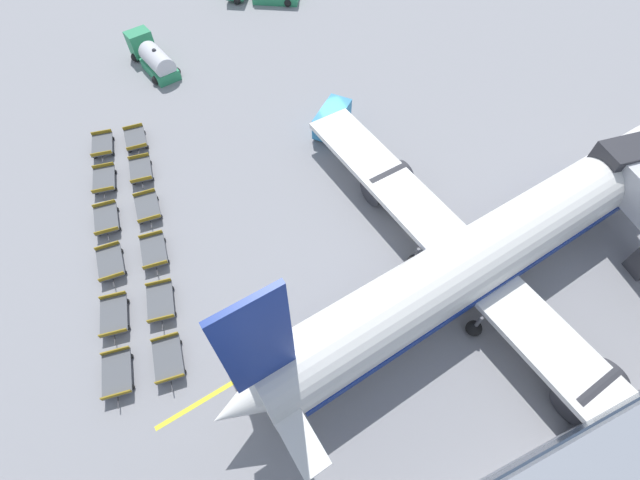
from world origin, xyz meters
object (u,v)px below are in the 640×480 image
baggage_dolly_row_near_col_c (106,219)px  baggage_dolly_row_mid_a_col_b (141,170)px  airplane (485,254)px  baggage_dolly_row_mid_a_col_d (154,251)px  baggage_dolly_row_mid_a_col_a (136,139)px  service_van (332,119)px  baggage_dolly_row_near_col_b (104,179)px  fuel_tanker_secondary (154,58)px  baggage_dolly_row_mid_a_col_c (148,207)px  baggage_dolly_row_near_col_f (117,374)px  baggage_dolly_row_near_col_d (111,263)px  baggage_dolly_row_near_col_a (102,145)px  baggage_dolly_row_near_col_e (114,315)px  baggage_dolly_row_mid_a_col_f (168,359)px  baggage_dolly_row_mid_a_col_e (161,302)px

baggage_dolly_row_near_col_c → baggage_dolly_row_mid_a_col_b: (-4.28, 3.48, 0.00)m
airplane → baggage_dolly_row_mid_a_col_d: size_ratio=10.80×
baggage_dolly_row_mid_a_col_a → service_van: bearing=71.7°
baggage_dolly_row_near_col_b → baggage_dolly_row_near_col_c: (4.41, -0.44, 0.00)m
airplane → service_van: size_ratio=8.65×
fuel_tanker_secondary → baggage_dolly_row_mid_a_col_c: fuel_tanker_secondary is taller
baggage_dolly_row_near_col_f → baggage_dolly_row_mid_a_col_d: bearing=154.3°
fuel_tanker_secondary → baggage_dolly_row_mid_a_col_d: 24.20m
baggage_dolly_row_near_col_d → baggage_dolly_row_mid_a_col_c: size_ratio=1.00×
baggage_dolly_row_near_col_a → baggage_dolly_row_mid_a_col_b: same height
baggage_dolly_row_near_col_b → baggage_dolly_row_mid_a_col_b: 3.04m
baggage_dolly_row_near_col_f → service_van: bearing=125.2°
fuel_tanker_secondary → baggage_dolly_row_mid_a_col_b: fuel_tanker_secondary is taller
baggage_dolly_row_near_col_d → baggage_dolly_row_near_col_e: (4.40, -0.41, 0.00)m
baggage_dolly_row_near_col_d → baggage_dolly_row_near_col_e: 4.42m
baggage_dolly_row_near_col_f → baggage_dolly_row_mid_a_col_a: bearing=166.9°
service_van → baggage_dolly_row_mid_a_col_f: (15.92, -18.94, -0.74)m
fuel_tanker_secondary → baggage_dolly_row_mid_a_col_e: bearing=-11.1°
baggage_dolly_row_mid_a_col_a → baggage_dolly_row_near_col_b: bearing=-39.9°
fuel_tanker_secondary → baggage_dolly_row_near_col_f: 33.19m
baggage_dolly_row_near_col_b → baggage_dolly_row_near_col_d: 8.73m
airplane → baggage_dolly_row_mid_a_col_a: bearing=-141.0°
fuel_tanker_secondary → baggage_dolly_row_near_col_a: fuel_tanker_secondary is taller
baggage_dolly_row_near_col_d → baggage_dolly_row_mid_a_col_d: (0.27, 3.12, 0.00)m
baggage_dolly_row_near_col_e → baggage_dolly_row_mid_a_col_f: (4.50, 2.69, 0.00)m
airplane → baggage_dolly_row_near_col_c: bearing=-124.2°
fuel_tanker_secondary → baggage_dolly_row_mid_a_col_d: fuel_tanker_secondary is taller
baggage_dolly_row_near_col_b → baggage_dolly_row_mid_a_col_c: same height
baggage_dolly_row_near_col_d → baggage_dolly_row_mid_a_col_d: same height
baggage_dolly_row_near_col_d → baggage_dolly_row_mid_a_col_e: size_ratio=0.98×
fuel_tanker_secondary → baggage_dolly_row_mid_a_col_c: bearing=-13.7°
baggage_dolly_row_near_col_b → baggage_dolly_row_mid_a_col_f: 17.66m
baggage_dolly_row_near_col_e → baggage_dolly_row_mid_a_col_f: size_ratio=1.00×
service_van → baggage_dolly_row_mid_a_col_e: bearing=-57.8°
baggage_dolly_row_mid_a_col_b → airplane: bearing=44.7°
baggage_dolly_row_near_col_e → baggage_dolly_row_near_col_f: bearing=-6.2°
baggage_dolly_row_mid_a_col_f → baggage_dolly_row_near_col_c: bearing=-171.5°
baggage_dolly_row_near_col_c → baggage_dolly_row_near_col_f: size_ratio=0.99×
fuel_tanker_secondary → baggage_dolly_row_near_col_d: (23.38, -8.20, -0.74)m
baggage_dolly_row_near_col_c → baggage_dolly_row_near_col_d: (4.28, -0.32, 0.00)m
baggage_dolly_row_mid_a_col_d → baggage_dolly_row_mid_a_col_c: bearing=174.9°
baggage_dolly_row_mid_a_col_f → airplane: bearing=82.7°
baggage_dolly_row_near_col_c → baggage_dolly_row_mid_a_col_f: (13.18, 1.96, 0.00)m
baggage_dolly_row_near_col_b → baggage_dolly_row_mid_a_col_b: bearing=87.6°
baggage_dolly_row_near_col_d → baggage_dolly_row_near_col_e: same height
airplane → baggage_dolly_row_near_col_e: size_ratio=10.72×
airplane → service_van: (-18.68, -2.59, -1.91)m
baggage_dolly_row_near_col_c → baggage_dolly_row_near_col_e: (8.69, -0.73, 0.00)m
baggage_dolly_row_near_col_d → baggage_dolly_row_mid_a_col_e: 5.38m
fuel_tanker_secondary → baggage_dolly_row_mid_a_col_a: (10.69, -4.10, -0.74)m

